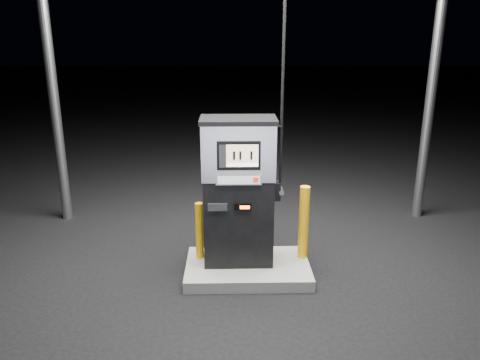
{
  "coord_description": "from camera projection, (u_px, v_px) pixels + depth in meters",
  "views": [
    {
      "loc": [
        -0.22,
        -5.48,
        3.01
      ],
      "look_at": [
        -0.1,
        0.0,
        1.29
      ],
      "focal_mm": 35.0,
      "sensor_mm": 36.0,
      "label": 1
    }
  ],
  "objects": [
    {
      "name": "ground",
      "position": [
        248.0,
        273.0,
        6.13
      ],
      "size": [
        80.0,
        80.0,
        0.0
      ],
      "primitive_type": "plane",
      "color": "black",
      "rests_on": "ground"
    },
    {
      "name": "pump_island",
      "position": [
        248.0,
        268.0,
        6.11
      ],
      "size": [
        1.6,
        1.0,
        0.15
      ],
      "primitive_type": "cube",
      "color": "slate",
      "rests_on": "ground"
    },
    {
      "name": "fuel_dispenser",
      "position": [
        239.0,
        190.0,
        5.88
      ],
      "size": [
        1.03,
        0.57,
        3.92
      ],
      "rotation": [
        0.0,
        0.0,
        0.0
      ],
      "color": "black",
      "rests_on": "pump_island"
    },
    {
      "name": "bollard_right",
      "position": [
        304.0,
        222.0,
        6.13
      ],
      "size": [
        0.14,
        0.14,
        0.99
      ],
      "primitive_type": "cylinder",
      "rotation": [
        0.0,
        0.0,
        -0.05
      ],
      "color": "#FFAF0E",
      "rests_on": "pump_island"
    },
    {
      "name": "bollard_left",
      "position": [
        199.0,
        231.0,
        6.14
      ],
      "size": [
        0.12,
        0.12,
        0.77
      ],
      "primitive_type": "cylinder",
      "rotation": [
        0.0,
        0.0,
        -0.2
      ],
      "color": "#FFAF0E",
      "rests_on": "pump_island"
    }
  ]
}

